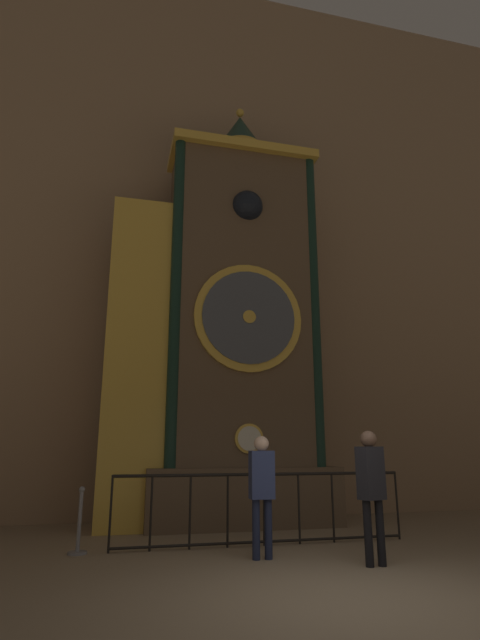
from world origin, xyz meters
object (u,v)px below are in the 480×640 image
object	(u,v)px
clock_tower	(222,327)
visitor_near	(262,483)
visitor_far	(371,482)
stanchion_post	(79,532)

from	to	relation	value
clock_tower	visitor_near	distance (m)	4.39
visitor_far	stanchion_post	world-z (taller)	visitor_far
clock_tower	visitor_far	bearing A→B (deg)	-72.08
clock_tower	visitor_near	world-z (taller)	clock_tower
visitor_far	stanchion_post	size ratio (longest dim) A/B	1.84
clock_tower	visitor_near	size ratio (longest dim) A/B	5.79
visitor_near	visitor_far	distance (m)	1.53
visitor_near	visitor_far	xyz separation A→B (m)	(1.32, -0.77, 0.04)
visitor_near	visitor_far	size ratio (longest dim) A/B	0.96
clock_tower	stanchion_post	xyz separation A→B (m)	(-2.57, -2.13, -3.77)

